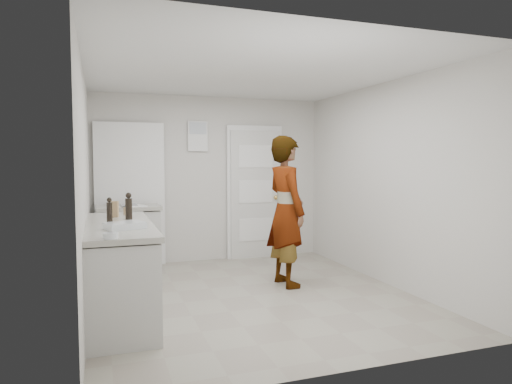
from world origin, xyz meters
name	(u,v)px	position (x,y,z in m)	size (l,w,h in m)	color
ground	(252,296)	(0.00, 0.00, 0.00)	(4.00, 4.00, 0.00)	gray
room_shell	(200,194)	(-0.17, 1.95, 1.02)	(4.00, 4.00, 4.00)	beige
main_counter	(119,273)	(-1.45, -0.20, 0.43)	(0.64, 1.96, 0.93)	beige
side_counter	(129,242)	(-1.25, 1.55, 0.43)	(0.84, 0.61, 0.93)	beige
person	(286,211)	(0.54, 0.30, 0.92)	(0.67, 0.44, 1.84)	silver
cake_mix_box	(113,209)	(-1.48, 0.30, 1.01)	(0.11, 0.05, 0.17)	#937149
spice_jar	(126,211)	(-1.34, 0.50, 0.97)	(0.05, 0.05, 0.08)	tan
oil_cruet_a	(129,207)	(-1.33, 0.06, 1.06)	(0.07, 0.07, 0.28)	black
oil_cruet_b	(109,211)	(-1.53, -0.18, 1.05)	(0.06, 0.06, 0.25)	black
baking_dish	(125,226)	(-1.41, -0.60, 0.95)	(0.39, 0.33, 0.06)	silver
egg_bowl	(110,236)	(-1.54, -1.10, 0.95)	(0.12, 0.12, 0.05)	silver
papers	(134,206)	(-1.18, 1.46, 0.93)	(0.25, 0.32, 0.01)	white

